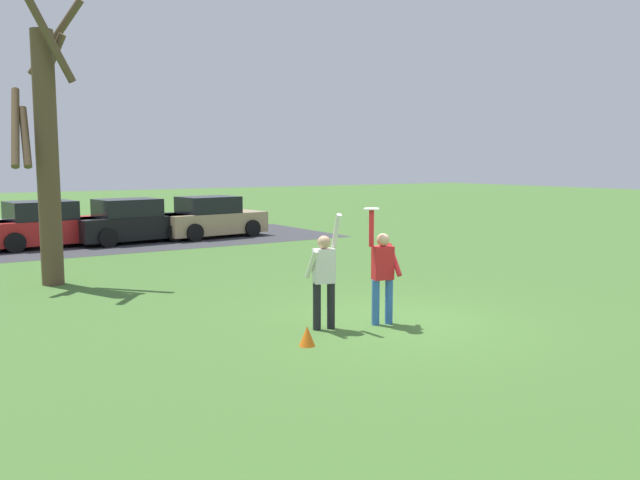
# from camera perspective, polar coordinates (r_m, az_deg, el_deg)

# --- Properties ---
(ground_plane) EXTENTS (120.00, 120.00, 0.00)m
(ground_plane) POSITION_cam_1_polar(r_m,az_deg,el_deg) (12.20, 6.54, -7.04)
(ground_plane) COLOR #426B2D
(person_catcher) EXTENTS (0.57, 0.48, 2.08)m
(person_catcher) POSITION_cam_1_polar(r_m,az_deg,el_deg) (11.77, 5.47, -2.66)
(person_catcher) COLOR #3366B7
(person_catcher) RESTS_ON ground_plane
(person_defender) EXTENTS (0.61, 0.53, 2.04)m
(person_defender) POSITION_cam_1_polar(r_m,az_deg,el_deg) (11.37, 0.35, -2.97)
(person_defender) COLOR black
(person_defender) RESTS_ON ground_plane
(frisbee_disc) EXTENTS (0.27, 0.27, 0.02)m
(frisbee_disc) POSITION_cam_1_polar(r_m,az_deg,el_deg) (11.55, 4.51, 2.72)
(frisbee_disc) COLOR white
(frisbee_disc) RESTS_ON person_catcher
(parked_car_red) EXTENTS (4.28, 2.40, 1.59)m
(parked_car_red) POSITION_cam_1_polar(r_m,az_deg,el_deg) (24.44, -22.81, 1.13)
(parked_car_red) COLOR red
(parked_car_red) RESTS_ON ground_plane
(parked_car_black) EXTENTS (4.28, 2.40, 1.59)m
(parked_car_black) POSITION_cam_1_polar(r_m,az_deg,el_deg) (24.85, -16.13, 1.48)
(parked_car_black) COLOR black
(parked_car_black) RESTS_ON ground_plane
(parked_car_tan) EXTENTS (4.28, 2.40, 1.59)m
(parked_car_tan) POSITION_cam_1_polar(r_m,az_deg,el_deg) (25.92, -9.45, 1.86)
(parked_car_tan) COLOR tan
(parked_car_tan) RESTS_ON ground_plane
(parking_strip) EXTENTS (18.39, 6.40, 0.01)m
(parking_strip) POSITION_cam_1_polar(r_m,az_deg,el_deg) (24.81, -19.29, -0.33)
(parking_strip) COLOR #38383D
(parking_strip) RESTS_ON ground_plane
(bare_tree_tall) EXTENTS (1.92, 1.71, 6.78)m
(bare_tree_tall) POSITION_cam_1_polar(r_m,az_deg,el_deg) (16.74, -22.72, 7.49)
(bare_tree_tall) COLOR brown
(bare_tree_tall) RESTS_ON ground_plane
(field_cone_orange) EXTENTS (0.26, 0.26, 0.32)m
(field_cone_orange) POSITION_cam_1_polar(r_m,az_deg,el_deg) (10.52, -1.13, -8.35)
(field_cone_orange) COLOR orange
(field_cone_orange) RESTS_ON ground_plane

